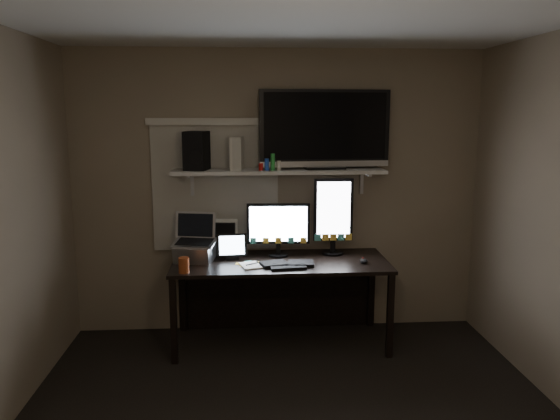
{
  "coord_description": "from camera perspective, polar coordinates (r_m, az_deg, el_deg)",
  "views": [
    {
      "loc": [
        -0.29,
        -2.99,
        1.97
      ],
      "look_at": [
        -0.02,
        1.25,
        1.2
      ],
      "focal_mm": 35.0,
      "sensor_mm": 36.0,
      "label": 1
    }
  ],
  "objects": [
    {
      "name": "file_sorter",
      "position": [
        4.86,
        -6.01,
        -2.75
      ],
      "size": [
        0.24,
        0.14,
        0.29
      ],
      "primitive_type": "cube",
      "rotation": [
        0.0,
        0.0,
        -0.16
      ],
      "color": "black",
      "rests_on": "desk"
    },
    {
      "name": "monitor_portrait",
      "position": [
        4.76,
        5.58,
        -0.61
      ],
      "size": [
        0.34,
        0.06,
        0.68
      ],
      "primitive_type": "cube",
      "rotation": [
        0.0,
        0.0,
        0.0
      ],
      "color": "black",
      "rests_on": "desk"
    },
    {
      "name": "back_wall",
      "position": [
        4.86,
        -0.24,
        1.79
      ],
      "size": [
        3.6,
        0.0,
        3.6
      ],
      "primitive_type": "plane",
      "rotation": [
        1.57,
        0.0,
        0.0
      ],
      "color": "#726552",
      "rests_on": "floor"
    },
    {
      "name": "notepad",
      "position": [
        4.44,
        -3.1,
        -5.81
      ],
      "size": [
        0.2,
        0.24,
        0.01
      ],
      "primitive_type": "cube",
      "rotation": [
        0.0,
        0.0,
        0.27
      ],
      "color": "white",
      "rests_on": "desk"
    },
    {
      "name": "monitor_landscape",
      "position": [
        4.69,
        -0.18,
        -2.04
      ],
      "size": [
        0.54,
        0.08,
        0.47
      ],
      "primitive_type": "cube",
      "rotation": [
        0.0,
        0.0,
        -0.05
      ],
      "color": "black",
      "rests_on": "desk"
    },
    {
      "name": "speaker",
      "position": [
        4.65,
        -8.71,
        6.14
      ],
      "size": [
        0.22,
        0.25,
        0.32
      ],
      "primitive_type": "cube",
      "rotation": [
        0.0,
        0.0,
        -0.24
      ],
      "color": "black",
      "rests_on": "wall_shelf"
    },
    {
      "name": "wall_shelf",
      "position": [
        4.66,
        -0.11,
        4.09
      ],
      "size": [
        1.8,
        0.35,
        0.03
      ],
      "primitive_type": "cube",
      "color": "beige",
      "rests_on": "back_wall"
    },
    {
      "name": "cup",
      "position": [
        4.32,
        -10.01,
        -5.69
      ],
      "size": [
        0.1,
        0.1,
        0.12
      ],
      "primitive_type": "cylinder",
      "rotation": [
        0.0,
        0.0,
        -0.18
      ],
      "color": "#983E1B",
      "rests_on": "desk"
    },
    {
      "name": "laptop",
      "position": [
        4.6,
        -8.93,
        -2.93
      ],
      "size": [
        0.4,
        0.35,
        0.39
      ],
      "primitive_type": "cube",
      "rotation": [
        0.0,
        0.0,
        -0.2
      ],
      "color": "#B5B5BA",
      "rests_on": "desk"
    },
    {
      "name": "sticky_notes",
      "position": [
        4.49,
        -3.6,
        -5.7
      ],
      "size": [
        0.29,
        0.22,
        0.0
      ],
      "primitive_type": null,
      "rotation": [
        0.0,
        0.0,
        0.09
      ],
      "color": "yellow",
      "rests_on": "desk"
    },
    {
      "name": "tablet",
      "position": [
        4.63,
        -5.04,
        -3.83
      ],
      "size": [
        0.26,
        0.13,
        0.22
      ],
      "primitive_type": "cube",
      "rotation": [
        0.0,
        0.0,
        0.1
      ],
      "color": "black",
      "rests_on": "desk"
    },
    {
      "name": "desk",
      "position": [
        4.77,
        -0.05,
        -6.98
      ],
      "size": [
        1.8,
        0.75,
        0.73
      ],
      "color": "black",
      "rests_on": "floor"
    },
    {
      "name": "mouse",
      "position": [
        4.58,
        8.74,
        -5.27
      ],
      "size": [
        0.07,
        0.1,
        0.04
      ],
      "primitive_type": "ellipsoid",
      "rotation": [
        0.0,
        0.0,
        0.04
      ],
      "color": "black",
      "rests_on": "desk"
    },
    {
      "name": "game_console",
      "position": [
        4.61,
        -4.52,
        5.92
      ],
      "size": [
        0.12,
        0.24,
        0.28
      ],
      "primitive_type": "cube",
      "rotation": [
        0.0,
        0.0,
        -0.21
      ],
      "color": "beige",
      "rests_on": "wall_shelf"
    },
    {
      "name": "bottles",
      "position": [
        4.56,
        -1.07,
        5.03
      ],
      "size": [
        0.22,
        0.06,
        0.14
      ],
      "primitive_type": null,
      "rotation": [
        0.0,
        0.0,
        0.03
      ],
      "color": "#A50F0C",
      "rests_on": "wall_shelf"
    },
    {
      "name": "ceiling",
      "position": [
        3.06,
        1.95,
        20.32
      ],
      "size": [
        3.6,
        3.6,
        0.0
      ],
      "primitive_type": "plane",
      "rotation": [
        3.14,
        0.0,
        0.0
      ],
      "color": "silver",
      "rests_on": "back_wall"
    },
    {
      "name": "keyboard",
      "position": [
        4.46,
        0.79,
        -5.63
      ],
      "size": [
        0.45,
        0.22,
        0.03
      ],
      "primitive_type": "cube",
      "rotation": [
        0.0,
        0.0,
        0.11
      ],
      "color": "black",
      "rests_on": "desk"
    },
    {
      "name": "tv",
      "position": [
        4.68,
        4.7,
        8.38
      ],
      "size": [
        1.13,
        0.29,
        0.67
      ],
      "primitive_type": "cube",
      "rotation": [
        0.0,
        0.0,
        0.08
      ],
      "color": "black",
      "rests_on": "wall_shelf"
    },
    {
      "name": "window_blinds",
      "position": [
        4.83,
        -6.76,
        2.27
      ],
      "size": [
        1.1,
        0.02,
        1.1
      ],
      "primitive_type": "cube",
      "color": "beige",
      "rests_on": "back_wall"
    }
  ]
}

